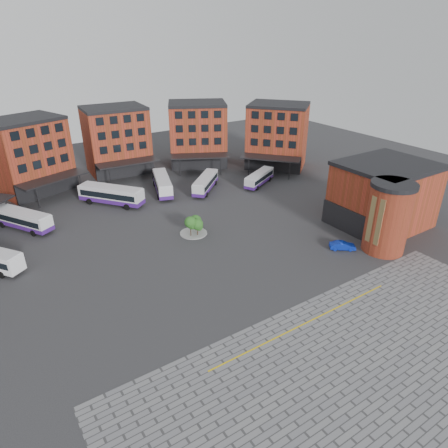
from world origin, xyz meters
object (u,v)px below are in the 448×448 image
bus_b (22,219)px  bus_c (111,195)px  bus_d (162,184)px  blue_car (343,246)px  bus_f (259,178)px  bus_e (206,183)px  tree_island (195,224)px

bus_b → bus_c: (15.62, 1.92, 0.19)m
bus_b → bus_d: 26.40m
bus_c → blue_car: (23.00, -35.52, -1.29)m
bus_b → bus_f: bearing=-37.5°
bus_b → blue_car: 51.20m
bus_e → bus_f: (11.16, -3.36, -0.14)m
tree_island → bus_d: bearing=79.5°
bus_e → blue_car: bearing=-34.9°
bus_b → bus_f: bus_b is taller
bus_f → bus_d: bearing=-138.2°
tree_island → blue_car: tree_island is taller
bus_d → bus_f: bearing=-2.8°
bus_c → bus_f: bus_c is taller
bus_c → bus_e: size_ratio=1.23×
bus_c → blue_car: size_ratio=3.08×
bus_b → bus_c: size_ratio=0.94×
bus_c → bus_d: bus_c is taller
bus_b → bus_d: size_ratio=0.92×
bus_f → blue_car: size_ratio=2.56×
bus_c → blue_car: 42.34m
tree_island → bus_d: size_ratio=0.37×
tree_island → bus_f: 25.65m
bus_c → bus_e: (18.38, -3.46, -0.29)m
bus_c → bus_e: bus_c is taller
bus_e → blue_car: bus_e is taller
bus_e → blue_car: 32.41m
bus_e → bus_d: bearing=-160.1°
tree_island → bus_f: (22.50, 12.30, -0.32)m
tree_island → bus_b: tree_island is taller
tree_island → bus_b: bearing=142.8°
tree_island → bus_d: tree_island is taller
blue_car → bus_f: bearing=23.8°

